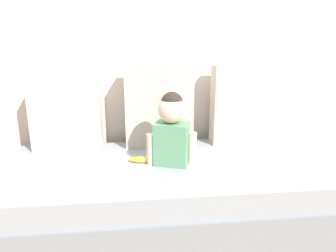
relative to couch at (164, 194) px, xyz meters
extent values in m
plane|color=#93704C|center=(0.00, 0.00, -0.21)|extent=(12.00, 12.00, 0.00)
cube|color=silver|center=(0.00, 0.60, 1.00)|extent=(5.33, 0.10, 2.43)
cube|color=gray|center=(0.00, 0.00, -0.07)|extent=(2.13, 0.95, 0.27)
cube|color=#8C939E|center=(0.00, 0.00, 0.14)|extent=(2.06, 0.92, 0.15)
cube|color=beige|center=(-0.66, 0.37, 0.46)|extent=(0.48, 0.16, 0.49)
cube|color=#C1B29E|center=(0.00, 0.37, 0.51)|extent=(0.49, 0.16, 0.58)
cube|color=beige|center=(0.66, 0.37, 0.51)|extent=(0.52, 0.16, 0.59)
cube|color=#568E66|center=(0.05, 0.00, 0.35)|extent=(0.25, 0.22, 0.27)
sphere|color=beige|center=(0.05, 0.00, 0.57)|extent=(0.18, 0.18, 0.18)
sphere|color=#2D231E|center=(0.05, 0.00, 0.61)|extent=(0.14, 0.14, 0.14)
cylinder|color=beige|center=(-0.08, 0.00, 0.32)|extent=(0.06, 0.06, 0.20)
cylinder|color=beige|center=(0.18, 0.00, 0.32)|extent=(0.06, 0.06, 0.20)
ellipsoid|color=yellow|center=(-0.14, 0.03, 0.23)|extent=(0.17, 0.07, 0.04)
camera|label=1|loc=(-0.19, -1.88, 1.00)|focal=33.90mm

